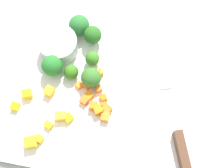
# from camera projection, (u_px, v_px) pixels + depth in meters

# --- Properties ---
(ground_plane) EXTENTS (4.00, 4.00, 0.00)m
(ground_plane) POSITION_uv_depth(u_px,v_px,m) (112.00, 88.00, 0.68)
(ground_plane) COLOR #939B8B
(cutting_board) EXTENTS (0.51, 0.37, 0.01)m
(cutting_board) POSITION_uv_depth(u_px,v_px,m) (112.00, 87.00, 0.67)
(cutting_board) COLOR white
(cutting_board) RESTS_ON ground_plane
(prep_bowl) EXTENTS (0.08, 0.08, 0.04)m
(prep_bowl) POSITION_uv_depth(u_px,v_px,m) (59.00, 45.00, 0.68)
(prep_bowl) COLOR #B0BFBB
(prep_bowl) RESTS_ON cutting_board
(chef_knife) EXTENTS (0.13, 0.32, 0.02)m
(chef_knife) POSITION_uv_depth(u_px,v_px,m) (173.00, 116.00, 0.64)
(chef_knife) COLOR silver
(chef_knife) RESTS_ON cutting_board
(carrot_dice_0) EXTENTS (0.02, 0.02, 0.01)m
(carrot_dice_0) POSITION_uv_depth(u_px,v_px,m) (84.00, 101.00, 0.65)
(carrot_dice_0) COLOR orange
(carrot_dice_0) RESTS_ON cutting_board
(carrot_dice_1) EXTENTS (0.02, 0.02, 0.01)m
(carrot_dice_1) POSITION_uv_depth(u_px,v_px,m) (106.00, 117.00, 0.64)
(carrot_dice_1) COLOR orange
(carrot_dice_1) RESTS_ON cutting_board
(carrot_dice_2) EXTENTS (0.02, 0.02, 0.02)m
(carrot_dice_2) POSITION_uv_depth(u_px,v_px,m) (88.00, 84.00, 0.66)
(carrot_dice_2) COLOR orange
(carrot_dice_2) RESTS_ON cutting_board
(carrot_dice_3) EXTENTS (0.02, 0.02, 0.01)m
(carrot_dice_3) POSITION_uv_depth(u_px,v_px,m) (103.00, 98.00, 0.65)
(carrot_dice_3) COLOR orange
(carrot_dice_3) RESTS_ON cutting_board
(carrot_dice_4) EXTENTS (0.02, 0.02, 0.02)m
(carrot_dice_4) POSITION_uv_depth(u_px,v_px,m) (93.00, 106.00, 0.65)
(carrot_dice_4) COLOR orange
(carrot_dice_4) RESTS_ON cutting_board
(carrot_dice_5) EXTENTS (0.02, 0.02, 0.01)m
(carrot_dice_5) POSITION_uv_depth(u_px,v_px,m) (79.00, 85.00, 0.66)
(carrot_dice_5) COLOR orange
(carrot_dice_5) RESTS_ON cutting_board
(carrot_dice_6) EXTENTS (0.01, 0.01, 0.01)m
(carrot_dice_6) POSITION_uv_depth(u_px,v_px,m) (103.00, 104.00, 0.65)
(carrot_dice_6) COLOR orange
(carrot_dice_6) RESTS_ON cutting_board
(carrot_dice_7) EXTENTS (0.02, 0.02, 0.01)m
(carrot_dice_7) POSITION_uv_depth(u_px,v_px,m) (98.00, 89.00, 0.66)
(carrot_dice_7) COLOR orange
(carrot_dice_7) RESTS_ON cutting_board
(carrot_dice_8) EXTENTS (0.02, 0.02, 0.01)m
(carrot_dice_8) POSITION_uv_depth(u_px,v_px,m) (88.00, 96.00, 0.65)
(carrot_dice_8) COLOR orange
(carrot_dice_8) RESTS_ON cutting_board
(carrot_dice_9) EXTENTS (0.02, 0.02, 0.01)m
(carrot_dice_9) POSITION_uv_depth(u_px,v_px,m) (99.00, 73.00, 0.67)
(carrot_dice_9) COLOR orange
(carrot_dice_9) RESTS_ON cutting_board
(carrot_dice_10) EXTENTS (0.02, 0.02, 0.02)m
(carrot_dice_10) POSITION_uv_depth(u_px,v_px,m) (98.00, 110.00, 0.64)
(carrot_dice_10) COLOR orange
(carrot_dice_10) RESTS_ON cutting_board
(carrot_dice_11) EXTENTS (0.02, 0.02, 0.01)m
(carrot_dice_11) POSITION_uv_depth(u_px,v_px,m) (106.00, 109.00, 0.64)
(carrot_dice_11) COLOR orange
(carrot_dice_11) RESTS_ON cutting_board
(pepper_dice_0) EXTENTS (0.02, 0.02, 0.02)m
(pepper_dice_0) POSITION_uv_depth(u_px,v_px,m) (27.00, 94.00, 0.65)
(pepper_dice_0) COLOR yellow
(pepper_dice_0) RESTS_ON cutting_board
(pepper_dice_1) EXTENTS (0.02, 0.02, 0.01)m
(pepper_dice_1) POSITION_uv_depth(u_px,v_px,m) (39.00, 139.00, 0.62)
(pepper_dice_1) COLOR yellow
(pepper_dice_1) RESTS_ON cutting_board
(pepper_dice_2) EXTENTS (0.02, 0.02, 0.01)m
(pepper_dice_2) POSITION_uv_depth(u_px,v_px,m) (48.00, 125.00, 0.63)
(pepper_dice_2) COLOR yellow
(pepper_dice_2) RESTS_ON cutting_board
(pepper_dice_3) EXTENTS (0.02, 0.02, 0.01)m
(pepper_dice_3) POSITION_uv_depth(u_px,v_px,m) (15.00, 107.00, 0.65)
(pepper_dice_3) COLOR yellow
(pepper_dice_3) RESTS_ON cutting_board
(pepper_dice_4) EXTENTS (0.02, 0.02, 0.02)m
(pepper_dice_4) POSITION_uv_depth(u_px,v_px,m) (61.00, 116.00, 0.64)
(pepper_dice_4) COLOR yellow
(pepper_dice_4) RESTS_ON cutting_board
(pepper_dice_5) EXTENTS (0.02, 0.02, 0.01)m
(pepper_dice_5) POSITION_uv_depth(u_px,v_px,m) (68.00, 118.00, 0.64)
(pepper_dice_5) COLOR yellow
(pepper_dice_5) RESTS_ON cutting_board
(pepper_dice_6) EXTENTS (0.02, 0.02, 0.02)m
(pepper_dice_6) POSITION_uv_depth(u_px,v_px,m) (49.00, 91.00, 0.66)
(pepper_dice_6) COLOR yellow
(pepper_dice_6) RESTS_ON cutting_board
(pepper_dice_7) EXTENTS (0.03, 0.03, 0.02)m
(pepper_dice_7) POSITION_uv_depth(u_px,v_px,m) (31.00, 142.00, 0.62)
(pepper_dice_7) COLOR yellow
(pepper_dice_7) RESTS_ON cutting_board
(broccoli_floret_0) EXTENTS (0.03, 0.03, 0.03)m
(broccoli_floret_0) POSITION_uv_depth(u_px,v_px,m) (71.00, 72.00, 0.66)
(broccoli_floret_0) COLOR #93B96B
(broccoli_floret_0) RESTS_ON cutting_board
(broccoli_floret_1) EXTENTS (0.03, 0.03, 0.03)m
(broccoli_floret_1) POSITION_uv_depth(u_px,v_px,m) (92.00, 59.00, 0.67)
(broccoli_floret_1) COLOR #8CBC64
(broccoli_floret_1) RESTS_ON cutting_board
(broccoli_floret_2) EXTENTS (0.04, 0.04, 0.04)m
(broccoli_floret_2) POSITION_uv_depth(u_px,v_px,m) (93.00, 35.00, 0.68)
(broccoli_floret_2) COLOR #86AD56
(broccoli_floret_2) RESTS_ON cutting_board
(broccoli_floret_3) EXTENTS (0.04, 0.04, 0.05)m
(broccoli_floret_3) POSITION_uv_depth(u_px,v_px,m) (52.00, 66.00, 0.66)
(broccoli_floret_3) COLOR #98B46A
(broccoli_floret_3) RESTS_ON cutting_board
(broccoli_floret_4) EXTENTS (0.04, 0.04, 0.04)m
(broccoli_floret_4) POSITION_uv_depth(u_px,v_px,m) (91.00, 77.00, 0.65)
(broccoli_floret_4) COLOR #8DBE54
(broccoli_floret_4) RESTS_ON cutting_board
(broccoli_floret_5) EXTENTS (0.04, 0.04, 0.05)m
(broccoli_floret_5) POSITION_uv_depth(u_px,v_px,m) (79.00, 25.00, 0.69)
(broccoli_floret_5) COLOR #92AD63
(broccoli_floret_5) RESTS_ON cutting_board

